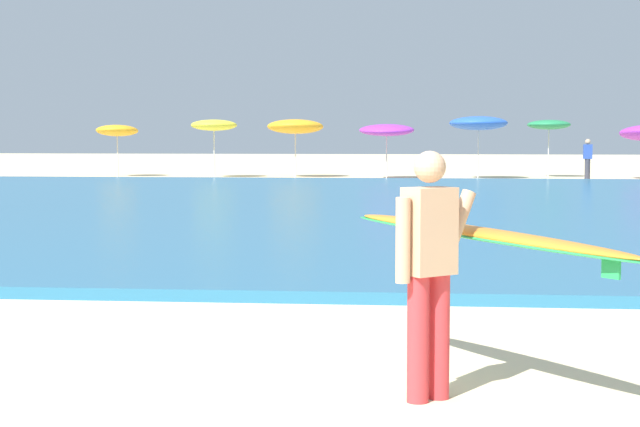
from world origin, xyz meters
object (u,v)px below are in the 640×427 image
Objects in this scene: surfer_with_board at (459,249)px; beach_umbrella_1 at (214,125)px; beachgoer_near_row_left at (588,159)px; beach_umbrella_2 at (295,127)px; beach_umbrella_3 at (387,130)px; beach_umbrella_4 at (478,123)px; beach_umbrella_0 at (117,131)px; beach_umbrella_5 at (549,125)px.

surfer_with_board is 35.75m from beach_umbrella_1.
surfer_with_board is 1.07× the size of beach_umbrella_1.
beach_umbrella_2 is at bearing 167.80° from beachgoer_near_row_left.
beach_umbrella_1 is at bearing 104.06° from surfer_with_board.
beach_umbrella_2 is 1.08× the size of beach_umbrella_3.
beach_umbrella_4 is at bearing 156.60° from beachgoer_near_row_left.
beach_umbrella_0 is at bearing 110.03° from surfer_with_board.
surfer_with_board is at bearing -100.03° from beachgoer_near_row_left.
beach_umbrella_3 is at bearing -3.07° from beach_umbrella_1.
surfer_with_board is 1.13× the size of beach_umbrella_3.
beach_umbrella_2 is at bearing -174.63° from beach_umbrella_5.
beach_umbrella_3 is 7.75m from beachgoer_near_row_left.
beachgoer_near_row_left is (18.62, -2.40, -1.05)m from beach_umbrella_0.
beach_umbrella_1 reaches higher than beach_umbrella_5.
beach_umbrella_5 is at bearing 16.12° from beach_umbrella_3.
beach_umbrella_4 reaches higher than beachgoer_near_row_left.
surfer_with_board is 34.55m from beach_umbrella_4.
beach_umbrella_2 is (7.37, 0.03, 0.16)m from beach_umbrella_0.
beach_umbrella_0 is 0.91× the size of beach_umbrella_2.
beachgoer_near_row_left is at bearing -12.20° from beach_umbrella_2.
beachgoer_near_row_left is at bearing 79.97° from surfer_with_board.
beach_umbrella_0 is 14.69m from beach_umbrella_4.
beach_umbrella_1 is at bearing 172.56° from beachgoer_near_row_left.
beach_umbrella_0 is (-12.82, 35.17, 0.85)m from surfer_with_board.
beachgoer_near_row_left is (14.48, -1.89, -1.26)m from beach_umbrella_1.
beach_umbrella_4 is (1.85, 34.48, 1.14)m from surfer_with_board.
beach_umbrella_3 is at bearing -4.55° from beach_umbrella_0.
surfer_with_board is 1.04× the size of beach_umbrella_2.
beachgoer_near_row_left is (1.05, -3.39, -1.28)m from beach_umbrella_5.
beach_umbrella_3 is 0.94× the size of beach_umbrella_5.
beach_umbrella_4 reaches higher than beach_umbrella_1.
surfer_with_board is at bearing -69.97° from beach_umbrella_0.
beachgoer_near_row_left is at bearing -72.81° from beach_umbrella_5.
beach_umbrella_0 is 17.60m from beach_umbrella_5.
beachgoer_near_row_left is at bearing -11.40° from beach_umbrella_3.
beach_umbrella_5 is at bearing 3.22° from beach_umbrella_0.
beach_umbrella_4 is 3.35m from beach_umbrella_5.
beach_umbrella_0 reaches higher than surfer_with_board.
beach_umbrella_3 is at bearing -13.79° from beach_umbrella_2.
beach_umbrella_5 is at bearing 107.19° from beachgoer_near_row_left.
beach_umbrella_0 is 0.93× the size of beach_umbrella_5.
beach_umbrella_4 is 1.57× the size of beachgoer_near_row_left.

